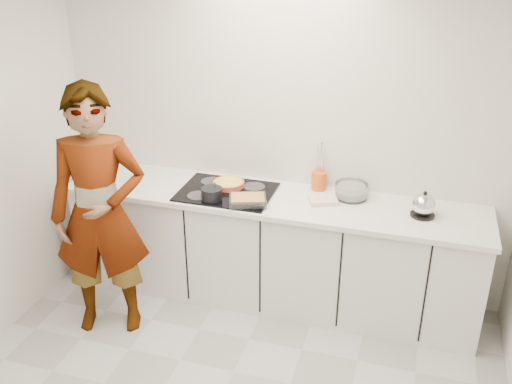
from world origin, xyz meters
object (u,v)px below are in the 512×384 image
(cook, at_px, (100,214))
(utensil_crock, at_px, (319,180))
(saucepan, at_px, (212,193))
(kettle, at_px, (424,206))
(baking_dish, at_px, (248,200))
(mixing_bowl, at_px, (351,191))
(hob, at_px, (227,192))
(tart_dish, at_px, (229,183))

(cook, bearing_deg, utensil_crock, 14.18)
(saucepan, height_order, utensil_crock, saucepan)
(kettle, bearing_deg, baking_dish, -171.38)
(saucepan, distance_m, mixing_bowl, 1.05)
(mixing_bowl, bearing_deg, hob, -168.66)
(tart_dish, distance_m, kettle, 1.48)
(kettle, bearing_deg, utensil_crock, 163.38)
(baking_dish, xyz_separation_m, cook, (-0.94, -0.50, -0.02))
(hob, relative_size, kettle, 3.28)
(mixing_bowl, bearing_deg, cook, -153.06)
(baking_dish, bearing_deg, saucepan, -178.36)
(hob, xyz_separation_m, saucepan, (-0.06, -0.16, 0.05))
(hob, xyz_separation_m, utensil_crock, (0.67, 0.27, 0.07))
(utensil_crock, xyz_separation_m, cook, (-1.39, -0.92, -0.05))
(mixing_bowl, bearing_deg, kettle, -16.22)
(tart_dish, bearing_deg, baking_dish, -46.28)
(baking_dish, bearing_deg, hob, 144.70)
(hob, bearing_deg, utensil_crock, 22.05)
(baking_dish, bearing_deg, kettle, 8.62)
(tart_dish, relative_size, cook, 0.16)
(baking_dish, xyz_separation_m, mixing_bowl, (0.71, 0.34, 0.01))
(hob, height_order, saucepan, saucepan)
(hob, distance_m, baking_dish, 0.27)
(cook, bearing_deg, kettle, -2.04)
(mixing_bowl, bearing_deg, utensil_crock, 162.57)
(saucepan, distance_m, kettle, 1.54)
(saucepan, bearing_deg, utensil_crock, 30.82)
(mixing_bowl, xyz_separation_m, cook, (-1.65, -0.84, -0.03))
(hob, relative_size, utensil_crock, 4.89)
(saucepan, xyz_separation_m, mixing_bowl, (0.99, 0.35, -0.01))
(hob, xyz_separation_m, mixing_bowl, (0.93, 0.19, 0.05))
(cook, bearing_deg, baking_dish, 8.41)
(kettle, bearing_deg, tart_dish, 177.78)
(hob, relative_size, baking_dish, 2.25)
(kettle, relative_size, utensil_crock, 1.49)
(saucepan, xyz_separation_m, cook, (-0.66, -0.49, -0.03))
(saucepan, height_order, cook, cook)
(saucepan, bearing_deg, mixing_bowl, 19.47)
(hob, height_order, baking_dish, baking_dish)
(utensil_crock, height_order, cook, cook)
(kettle, xyz_separation_m, cook, (-2.18, -0.69, -0.05))
(saucepan, xyz_separation_m, kettle, (1.52, 0.20, 0.02))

